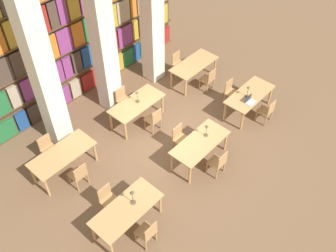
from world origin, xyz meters
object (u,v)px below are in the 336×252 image
object	(u,v)px
chair_6	(79,174)
pillar_left	(38,57)
desk_lamp_2	(248,90)
chair_8	(154,119)
reading_table_4	(137,105)
pillar_right	(151,0)
chair_9	(123,99)
reading_table_0	(127,211)
chair_0	(147,233)
desk_lamp_1	(206,128)
reading_table_2	(249,96)
chair_5	(231,92)
laptop	(250,101)
chair_7	(48,148)
chair_11	(178,63)
pillar_center	(100,25)
reading_table_5	(194,66)
desk_lamp_3	(137,95)
chair_4	(267,111)
reading_table_1	(200,144)
chair_3	(180,138)
reading_table_3	(62,156)
chair_2	(218,162)
chair_1	(108,199)
desk_lamp_0	(132,195)
chair_10	(209,79)

from	to	relation	value
chair_6	pillar_left	bearing A→B (deg)	69.01
desk_lamp_2	chair_8	bearing A→B (deg)	145.95
desk_lamp_2	reading_table_4	size ratio (longest dim) A/B	0.23
pillar_right	chair_9	size ratio (longest dim) A/B	6.88
pillar_right	chair_9	world-z (taller)	pillar_right
pillar_right	chair_6	world-z (taller)	pillar_right
reading_table_0	chair_0	size ratio (longest dim) A/B	2.08
desk_lamp_1	reading_table_4	world-z (taller)	desk_lamp_1
reading_table_2	chair_5	size ratio (longest dim) A/B	2.08
laptop	chair_9	size ratio (longest dim) A/B	0.37
chair_7	chair_0	bearing A→B (deg)	90.03
chair_9	chair_11	xyz separation A→B (m)	(2.71, -0.03, 0.00)
pillar_center	desk_lamp_2	xyz separation A→B (m)	(2.59, -3.60, -1.96)
desk_lamp_1	reading_table_5	bearing A→B (deg)	44.74
laptop	chair_6	bearing A→B (deg)	159.57
pillar_left	chair_7	size ratio (longest dim) A/B	6.88
pillar_right	desk_lamp_3	size ratio (longest dim) A/B	14.39
reading_table_0	chair_7	size ratio (longest dim) A/B	2.08
reading_table_2	reading_table_0	bearing A→B (deg)	-178.55
chair_4	reading_table_2	bearing A→B (deg)	90.04
desk_lamp_1	chair_8	xyz separation A→B (m)	(-0.29, 1.76, -0.57)
reading_table_1	chair_3	bearing A→B (deg)	93.48
reading_table_2	reading_table_4	size ratio (longest dim) A/B	1.00
reading_table_1	reading_table_3	distance (m)	3.82
chair_2	chair_9	xyz separation A→B (m)	(0.06, 3.89, 0.00)
chair_4	laptop	xyz separation A→B (m)	(-0.33, 0.48, 0.33)
reading_table_2	chair_1	bearing A→B (deg)	174.32
desk_lamp_0	desk_lamp_1	bearing A→B (deg)	1.38
chair_2	chair_6	size ratio (longest dim) A/B	1.00
desk_lamp_0	reading_table_1	xyz separation A→B (m)	(2.64, 0.03, -0.41)
chair_1	reading_table_2	size ratio (longest dim) A/B	0.48
pillar_left	chair_1	size ratio (longest dim) A/B	6.88
chair_5	desk_lamp_3	world-z (taller)	desk_lamp_3
pillar_right	chair_2	size ratio (longest dim) A/B	6.88
reading_table_2	chair_10	xyz separation A→B (m)	(0.04, 1.66, -0.20)
desk_lamp_0	reading_table_5	xyz separation A→B (m)	(5.40, 2.50, -0.41)
chair_3	chair_5	bearing A→B (deg)	-177.64
pillar_center	chair_2	bearing A→B (deg)	-89.51
pillar_right	chair_8	size ratio (longest dim) A/B	6.88
pillar_center	reading_table_0	bearing A→B (deg)	-126.70
reading_table_2	chair_5	distance (m)	0.72
chair_5	chair_8	distance (m)	2.85
chair_7	desk_lamp_1	bearing A→B (deg)	134.95
laptop	chair_9	bearing A→B (deg)	125.42
chair_9	chair_0	bearing A→B (deg)	53.54
chair_0	chair_1	bearing A→B (deg)	90.00
chair_2	chair_0	bearing A→B (deg)	-179.43
reading_table_0	chair_5	size ratio (longest dim) A/B	2.08
chair_8	chair_10	bearing A→B (deg)	-0.62
desk_lamp_2	chair_6	distance (m)	5.69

